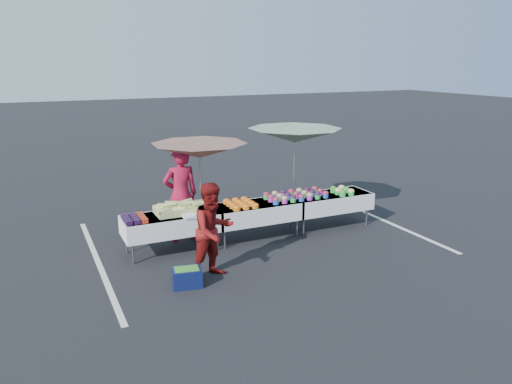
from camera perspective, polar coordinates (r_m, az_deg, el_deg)
name	(u,v)px	position (r m, az deg, el deg)	size (l,w,h in m)	color
ground	(256,238)	(10.53, 0.00, -5.27)	(80.00, 80.00, 0.00)	black
stripe_left	(99,263)	(9.70, -17.54, -7.78)	(0.10, 5.00, 0.00)	silver
stripe_right	(378,218)	(12.16, 13.80, -2.90)	(0.10, 5.00, 0.00)	silver
table_left	(171,223)	(9.75, -9.64, -3.52)	(1.86, 0.81, 0.75)	white
table_center	(256,211)	(10.34, 0.00, -2.23)	(1.86, 0.81, 0.75)	white
table_right	(329,201)	(11.19, 8.38, -1.06)	(1.86, 0.81, 0.75)	white
berry_punnets	(134,219)	(9.48, -13.73, -2.97)	(0.40, 0.54, 0.08)	black
corn_pile	(182,208)	(9.77, -8.45, -1.86)	(1.16, 0.57, 0.26)	#A9BD61
plastic_bags	(191,216)	(9.50, -7.46, -2.72)	(0.30, 0.25, 0.05)	white
carrot_bowls	(241,204)	(10.13, -1.77, -1.32)	(0.55, 0.69, 0.11)	orange
potato_cups	(296,195)	(10.69, 4.61, -0.32)	(1.34, 0.58, 0.16)	#2551AD
bean_baskets	(342,191)	(11.19, 9.81, 0.15)	(0.36, 0.50, 0.15)	green
vendor	(181,195)	(10.24, -8.60, -0.31)	(0.71, 0.47, 1.94)	#A01233
customer	(213,231)	(8.47, -4.91, -4.44)	(0.81, 0.63, 1.67)	maroon
umbrella_left	(199,151)	(10.22, -6.48, 4.65)	(2.50, 2.50, 2.02)	black
umbrella_right	(295,136)	(11.31, 4.45, 6.39)	(2.82, 2.82, 2.17)	black
storage_bin	(187,277)	(8.41, -7.91, -9.59)	(0.53, 0.43, 0.31)	#0D1541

